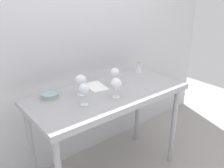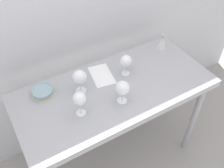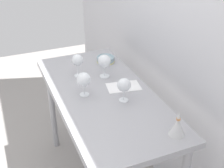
{
  "view_description": "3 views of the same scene",
  "coord_description": "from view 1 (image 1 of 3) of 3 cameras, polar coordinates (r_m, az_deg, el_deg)",
  "views": [
    {
      "loc": [
        -1.18,
        -1.53,
        1.74
      ],
      "look_at": [
        0.05,
        0.01,
        0.95
      ],
      "focal_mm": 38.85,
      "sensor_mm": 36.0,
      "label": 1
    },
    {
      "loc": [
        -0.66,
        -1.08,
        2.16
      ],
      "look_at": [
        -0.03,
        -0.02,
        0.96
      ],
      "focal_mm": 41.1,
      "sensor_mm": 36.0,
      "label": 2
    },
    {
      "loc": [
        1.66,
        -0.64,
        1.98
      ],
      "look_at": [
        0.05,
        0.04,
        0.98
      ],
      "focal_mm": 48.3,
      "sensor_mm": 36.0,
      "label": 3
    }
  ],
  "objects": [
    {
      "name": "wine_glass_far_left",
      "position": [
        2.02,
        -7.36,
        0.71
      ],
      "size": [
        0.1,
        0.1,
        0.18
      ],
      "color": "white",
      "rests_on": "steel_counter"
    },
    {
      "name": "wine_glass_near_left",
      "position": [
        1.83,
        -6.64,
        -1.32
      ],
      "size": [
        0.09,
        0.09,
        0.18
      ],
      "color": "white",
      "rests_on": "steel_counter"
    },
    {
      "name": "tasting_sheet_upper",
      "position": [
        2.21,
        -3.74,
        -0.54
      ],
      "size": [
        0.18,
        0.26,
        0.0
      ],
      "primitive_type": "cube",
      "rotation": [
        0.0,
        0.0,
        -0.17
      ],
      "color": "white",
      "rests_on": "steel_counter"
    },
    {
      "name": "wine_glass_near_center",
      "position": [
        1.95,
        0.95,
        -0.05
      ],
      "size": [
        0.1,
        0.1,
        0.17
      ],
      "color": "white",
      "rests_on": "steel_counter"
    },
    {
      "name": "decanter_funnel",
      "position": [
        2.59,
        6.35,
        3.96
      ],
      "size": [
        0.09,
        0.09,
        0.16
      ],
      "color": "silver",
      "rests_on": "steel_counter"
    },
    {
      "name": "back_wall",
      "position": [
        2.38,
        -8.43,
        10.9
      ],
      "size": [
        3.8,
        0.04,
        2.6
      ],
      "primitive_type": "cube",
      "color": "silver",
      "rests_on": "ground_plane"
    },
    {
      "name": "steel_counter",
      "position": [
        2.15,
        -0.84,
        -4.38
      ],
      "size": [
        1.4,
        0.65,
        0.9
      ],
      "color": "#9E9EA3",
      "rests_on": "ground_plane"
    },
    {
      "name": "wine_glass_far_right",
      "position": [
        2.21,
        0.7,
        2.58
      ],
      "size": [
        0.09,
        0.09,
        0.16
      ],
      "color": "white",
      "rests_on": "steel_counter"
    },
    {
      "name": "tasting_bowl",
      "position": [
        2.04,
        -14.41,
        -2.56
      ],
      "size": [
        0.15,
        0.15,
        0.05
      ],
      "color": "#DBCC66",
      "rests_on": "steel_counter"
    }
  ]
}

